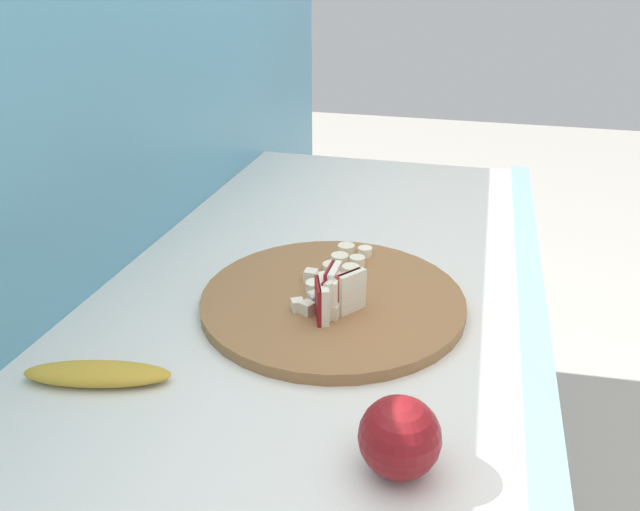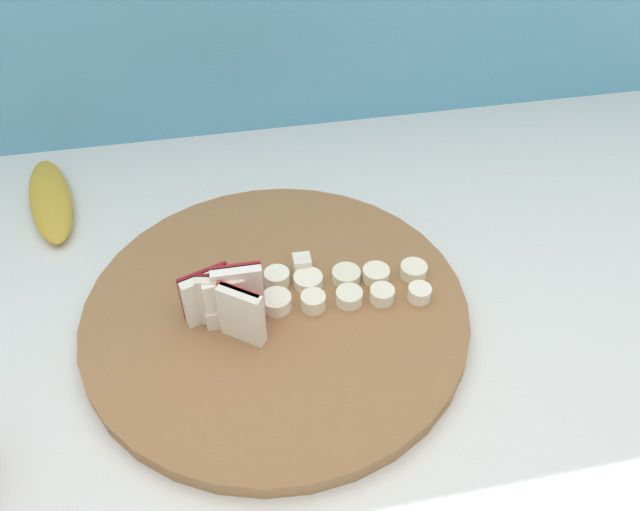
{
  "view_description": "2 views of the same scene",
  "coord_description": "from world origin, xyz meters",
  "px_view_note": "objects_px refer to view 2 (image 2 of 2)",
  "views": [
    {
      "loc": [
        -0.71,
        -0.2,
        1.33
      ],
      "look_at": [
        0.07,
        0.0,
        0.94
      ],
      "focal_mm": 34.95,
      "sensor_mm": 36.0,
      "label": 1
    },
    {
      "loc": [
        -0.0,
        -0.42,
        1.33
      ],
      "look_at": [
        0.08,
        0.01,
        0.92
      ],
      "focal_mm": 33.7,
      "sensor_mm": 36.0,
      "label": 2
    }
  ],
  "objects_px": {
    "apple_dice_pile": "(243,293)",
    "banana_slice_rows": "(347,286)",
    "cutting_board": "(280,309)",
    "banana_peel": "(54,199)",
    "apple_wedge_fan": "(229,299)"
  },
  "relations": [
    {
      "from": "apple_dice_pile",
      "to": "banana_slice_rows",
      "type": "bearing_deg",
      "value": -4.34
    },
    {
      "from": "cutting_board",
      "to": "apple_dice_pile",
      "type": "distance_m",
      "value": 0.04
    },
    {
      "from": "apple_dice_pile",
      "to": "banana_slice_rows",
      "type": "relative_size",
      "value": 0.64
    },
    {
      "from": "apple_dice_pile",
      "to": "banana_peel",
      "type": "relative_size",
      "value": 0.63
    },
    {
      "from": "apple_dice_pile",
      "to": "cutting_board",
      "type": "bearing_deg",
      "value": -18.22
    },
    {
      "from": "apple_wedge_fan",
      "to": "cutting_board",
      "type": "bearing_deg",
      "value": 14.15
    },
    {
      "from": "cutting_board",
      "to": "apple_wedge_fan",
      "type": "distance_m",
      "value": 0.06
    },
    {
      "from": "apple_wedge_fan",
      "to": "apple_dice_pile",
      "type": "distance_m",
      "value": 0.03
    },
    {
      "from": "apple_dice_pile",
      "to": "banana_slice_rows",
      "type": "xyz_separation_m",
      "value": [
        0.1,
        -0.01,
        -0.0
      ]
    },
    {
      "from": "cutting_board",
      "to": "banana_slice_rows",
      "type": "bearing_deg",
      "value": 3.04
    },
    {
      "from": "cutting_board",
      "to": "apple_dice_pile",
      "type": "relative_size",
      "value": 3.4
    },
    {
      "from": "cutting_board",
      "to": "apple_wedge_fan",
      "type": "xyz_separation_m",
      "value": [
        -0.05,
        -0.01,
        0.04
      ]
    },
    {
      "from": "cutting_board",
      "to": "banana_peel",
      "type": "relative_size",
      "value": 2.15
    },
    {
      "from": "banana_slice_rows",
      "to": "banana_peel",
      "type": "distance_m",
      "value": 0.38
    },
    {
      "from": "cutting_board",
      "to": "banana_peel",
      "type": "xyz_separation_m",
      "value": [
        -0.24,
        0.22,
        0.0
      ]
    }
  ]
}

